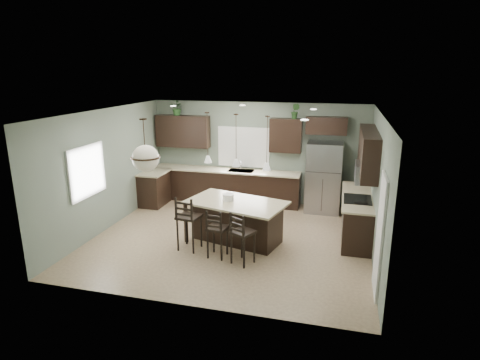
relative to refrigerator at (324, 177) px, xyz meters
name	(u,v)px	position (x,y,z in m)	size (l,w,h in m)	color
ground	(231,238)	(-1.86, -2.32, -0.93)	(6.00, 6.00, 0.00)	#9E8466
pantry_door	(380,236)	(1.11, -3.87, 0.09)	(0.04, 0.82, 2.04)	white
window_back	(244,147)	(-2.26, 0.41, 0.62)	(1.35, 0.02, 1.00)	white
window_left	(86,171)	(-4.85, -3.12, 0.62)	(0.02, 1.10, 1.00)	white
left_return_cabs	(154,189)	(-4.56, -0.62, -0.48)	(0.60, 0.90, 0.90)	black
left_return_countertop	(154,173)	(-4.54, -0.62, -0.01)	(0.66, 0.96, 0.04)	beige
back_lower_cabs	(226,186)	(-2.71, 0.13, -0.48)	(4.20, 0.60, 0.90)	black
back_countertop	(225,170)	(-2.71, 0.11, -0.01)	(4.20, 0.66, 0.04)	beige
sink_inset	(241,171)	(-2.26, 0.11, 0.01)	(0.70, 0.45, 0.01)	gray
faucet	(241,166)	(-2.26, 0.08, 0.16)	(0.02, 0.02, 0.28)	silver
back_upper_left	(183,131)	(-4.01, 0.26, 1.02)	(1.55, 0.34, 0.90)	black
back_upper_right	(286,135)	(-1.06, 0.26, 1.02)	(0.85, 0.34, 0.90)	black
fridge_header	(327,126)	(-0.01, 0.26, 1.32)	(1.05, 0.34, 0.45)	black
right_lower_cabs	(357,216)	(0.84, -1.45, -0.48)	(0.60, 2.35, 0.90)	black
right_countertop	(357,197)	(0.82, -1.45, -0.01)	(0.66, 2.35, 0.04)	beige
cooktop	(358,199)	(0.82, -1.72, 0.02)	(0.58, 0.75, 0.02)	black
wall_oven_front	(343,219)	(0.53, -1.72, -0.48)	(0.01, 0.72, 0.60)	gray
right_upper_cabs	(368,151)	(0.97, -1.45, 1.02)	(0.34, 2.35, 0.90)	black
microwave	(365,172)	(0.92, -1.72, 0.62)	(0.40, 0.75, 0.40)	gray
refrigerator	(324,177)	(0.00, 0.00, 0.00)	(0.90, 0.74, 1.85)	#95959D
kitchen_island	(236,222)	(-1.70, -2.49, -0.46)	(2.07, 1.18, 0.92)	black
serving_dish	(228,197)	(-1.89, -2.44, 0.07)	(0.24, 0.24, 0.14)	silver
bar_stool_left	(189,223)	(-2.55, -3.09, -0.33)	(0.44, 0.44, 1.18)	black
bar_stool_center	(217,233)	(-1.88, -3.28, -0.42)	(0.38, 0.38, 1.01)	black
bar_stool_right	(243,238)	(-1.31, -3.43, -0.39)	(0.40, 0.40, 1.07)	black
pendant_left	(208,138)	(-2.38, -2.32, 1.32)	(0.17, 0.17, 1.10)	silver
pendant_center	(236,140)	(-1.70, -2.49, 1.32)	(0.17, 0.17, 1.10)	white
pendant_right	(267,143)	(-1.02, -2.66, 1.32)	(0.17, 0.17, 1.10)	white
chandelier	(145,145)	(-3.13, -3.69, 1.37)	(0.55, 0.55, 1.00)	beige
plant_back_left	(177,108)	(-4.14, 0.23, 1.69)	(0.38, 0.33, 0.43)	#264E22
plant_back_right	(295,111)	(-0.83, 0.23, 1.68)	(0.22, 0.18, 0.40)	#2B5525
room_shell	(231,164)	(-1.86, -2.32, 0.77)	(6.00, 6.00, 6.00)	slate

